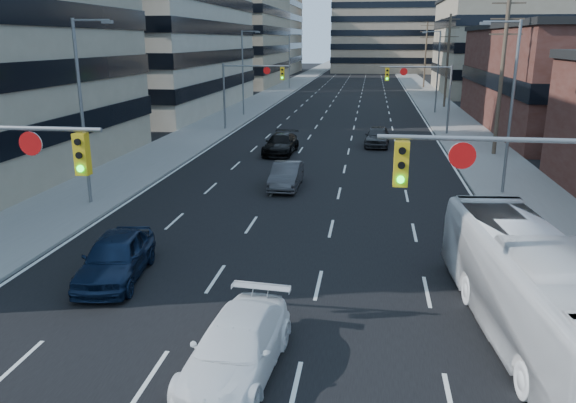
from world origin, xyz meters
The scene contains 24 objects.
road_surface centered at (0.00, 130.00, 0.01)m, with size 18.00×300.00×0.02m, color black.
sidewalk_left centered at (-11.50, 130.00, 0.07)m, with size 5.00×300.00×0.15m, color slate.
sidewalk_right centered at (11.50, 130.00, 0.07)m, with size 5.00×300.00×0.15m, color slate.
office_left_far centered at (-24.00, 100.00, 8.00)m, with size 20.00×30.00×16.00m, color gray.
office_right_far centered at (25.00, 88.00, 7.00)m, with size 22.00×28.00×14.00m, color gray.
bg_block_left centered at (-28.00, 140.00, 10.00)m, with size 24.00×24.00×20.00m, color #ADA089.
bg_block_right centered at (32.00, 130.00, 6.00)m, with size 22.00×22.00×12.00m, color gray.
signal_near_right centered at (7.45, 8.00, 4.33)m, with size 6.59×0.33×6.00m.
signal_far_left centered at (-7.68, 45.00, 4.30)m, with size 6.09×0.33×6.00m.
signal_far_right centered at (7.68, 45.00, 4.30)m, with size 6.09×0.33×6.00m.
utility_pole_block centered at (12.20, 36.00, 5.78)m, with size 2.20×0.28×11.00m.
utility_pole_midblock centered at (12.20, 66.00, 5.78)m, with size 2.20×0.28×11.00m.
utility_pole_distant centered at (12.20, 96.00, 5.78)m, with size 2.20×0.28×11.00m.
streetlight_left_near centered at (-10.34, 20.00, 5.05)m, with size 2.03×0.22×9.00m.
streetlight_left_mid centered at (-10.34, 55.00, 5.05)m, with size 2.03×0.22×9.00m.
streetlight_left_far centered at (-10.34, 90.00, 5.05)m, with size 2.03×0.22×9.00m.
streetlight_right_near centered at (10.34, 25.00, 5.05)m, with size 2.03×0.22×9.00m.
streetlight_right_far centered at (10.34, 60.00, 5.05)m, with size 2.03×0.22×9.00m.
white_van centered at (0.28, 6.52, 0.71)m, with size 2.00×4.92×1.43m, color white.
transit_bus centered at (7.92, 9.38, 1.48)m, with size 2.49×10.62×2.96m, color white.
sedan_blue centered at (-5.20, 11.54, 0.81)m, with size 1.91×4.75×1.62m, color #0D1A34.
sedan_grey_center centered at (-1.23, 24.79, 0.71)m, with size 1.50×4.31×1.42m, color #373739.
sedan_black_far centered at (-3.08, 34.46, 0.73)m, with size 2.04×5.03×1.46m, color black.
sedan_grey_right centered at (3.91, 38.67, 0.78)m, with size 1.83×4.55×1.55m, color #2B2B2D.
Camera 1 is at (3.33, -5.48, 8.02)m, focal length 35.00 mm.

